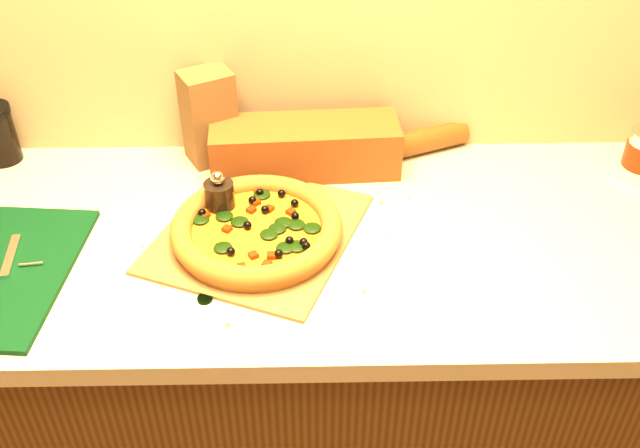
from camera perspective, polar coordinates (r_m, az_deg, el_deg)
The scene contains 9 objects.
cabinet at distance 1.73m, azimuth -2.72°, elevation -13.02°, with size 2.80×0.65×0.86m, color #44250E.
countertop at distance 1.41m, azimuth -3.26°, elevation -1.36°, with size 2.84×0.68×0.04m, color #BEB194.
pizza_peel at distance 1.40m, azimuth -4.72°, elevation -0.34°, with size 0.47×0.56×0.01m.
pizza at distance 1.36m, azimuth -5.09°, elevation -0.40°, with size 0.33×0.33×0.05m.
bottle_cap at distance 1.27m, azimuth -9.20°, elevation -5.93°, with size 0.03×0.03×0.01m, color black.
pepper_grinder at distance 1.42m, azimuth -8.01°, elevation 1.95°, with size 0.06×0.06×0.11m.
rolling_pin at distance 1.63m, azimuth 7.16°, elevation 6.38°, with size 0.39×0.18×0.06m.
bread_bag at distance 1.55m, azimuth -1.20°, elevation 6.15°, with size 0.40×0.13×0.11m, color brown.
paper_bag at distance 1.58m, azimuth -8.85°, elevation 8.48°, with size 0.10×0.08×0.21m, color brown.
Camera 1 is at (0.06, 0.33, 1.77)m, focal length 40.00 mm.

